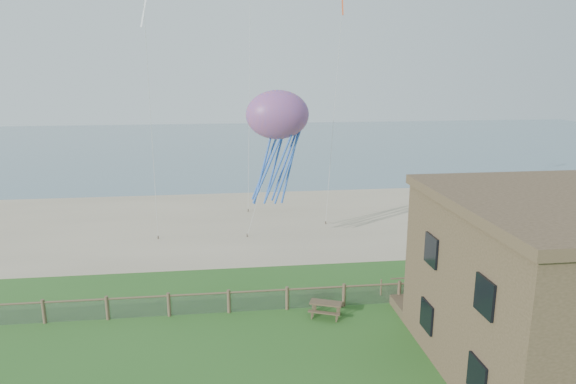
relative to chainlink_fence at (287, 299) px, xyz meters
name	(u,v)px	position (x,y,z in m)	size (l,w,h in m)	color
ground	(305,376)	(0.00, -6.00, -0.55)	(160.00, 160.00, 0.00)	#28591E
sand_beach	(263,221)	(0.00, 16.00, -0.55)	(72.00, 20.00, 0.02)	tan
ocean	(242,145)	(0.00, 60.00, -0.55)	(160.00, 68.00, 0.02)	slate
chainlink_fence	(287,299)	(0.00, 0.00, 0.00)	(36.20, 0.20, 1.25)	#4E402C
motel_deck	(532,299)	(13.00, -1.00, -0.30)	(15.00, 2.00, 0.50)	brown
picnic_table	(326,310)	(1.84, -1.00, -0.21)	(1.60, 1.21, 0.68)	brown
octopus_kite	(278,146)	(0.50, 9.06, 6.68)	(3.84, 2.71, 7.90)	orange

